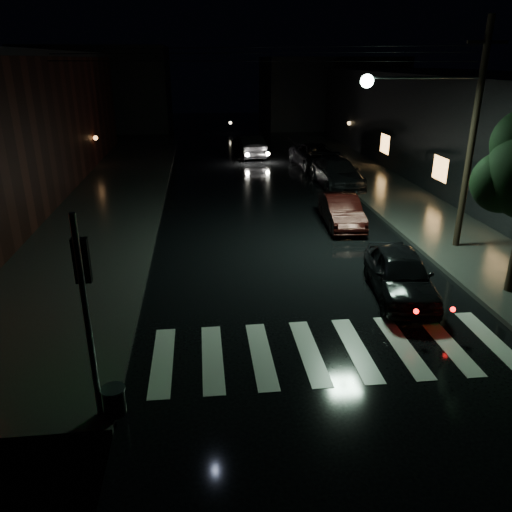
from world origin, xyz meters
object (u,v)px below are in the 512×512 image
object	(u,v)px
parked_car_b	(341,211)
oncoming_car	(248,146)
parked_car_c	(337,173)
parked_car_d	(316,156)
parked_car_a	(400,274)

from	to	relation	value
parked_car_b	oncoming_car	distance (m)	17.10
parked_car_b	parked_car_c	xyz separation A→B (m)	(1.71, 7.16, 0.11)
parked_car_c	parked_car_d	xyz separation A→B (m)	(0.00, 5.30, -0.02)
parked_car_b	parked_car_c	world-z (taller)	parked_car_c
parked_car_b	parked_car_d	distance (m)	12.58
parked_car_c	parked_car_d	bearing A→B (deg)	87.60
parked_car_a	oncoming_car	bearing A→B (deg)	103.12
parked_car_a	parked_car_d	size ratio (longest dim) A/B	0.77
parked_car_a	parked_car_c	xyz separation A→B (m)	(1.80, 14.08, 0.06)
parked_car_c	oncoming_car	world-z (taller)	oncoming_car
parked_car_d	oncoming_car	distance (m)	6.07
parked_car_a	parked_car_c	bearing A→B (deg)	90.33
oncoming_car	parked_car_c	bearing A→B (deg)	104.97
parked_car_c	oncoming_car	xyz separation A→B (m)	(-4.10, 9.77, 0.03)
parked_car_b	parked_car_c	bearing A→B (deg)	80.11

